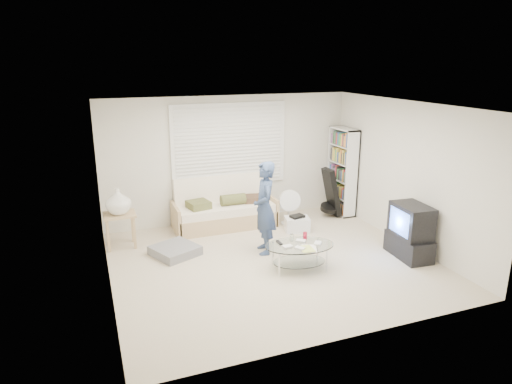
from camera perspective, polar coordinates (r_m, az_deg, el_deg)
name	(u,v)px	position (r m, az deg, el deg)	size (l,w,h in m)	color
ground	(272,262)	(7.48, 2.04, -8.74)	(5.00, 5.00, 0.00)	#B6A68D
room_shell	(262,158)	(7.38, 0.72, 4.30)	(5.02, 4.52, 2.51)	silver
window_blinds	(230,145)	(8.99, -3.31, 5.92)	(2.32, 0.08, 1.62)	silver
futon_sofa	(224,211)	(8.92, -3.99, -2.35)	(1.98, 0.80, 0.97)	tan
grey_floor_pillow	(175,250)	(7.83, -10.08, -7.21)	(0.67, 0.67, 0.15)	slate
side_table	(118,204)	(8.12, -16.83, -1.41)	(0.54, 0.43, 1.07)	tan
bookshelf	(342,171)	(9.70, 10.71, 2.55)	(0.29, 0.76, 1.81)	white
guitar_case	(331,196)	(9.53, 9.36, -0.47)	(0.39, 0.38, 1.01)	black
floor_fan	(289,204)	(9.00, 4.11, -1.52)	(0.44, 0.29, 0.71)	white
storage_bin	(297,224)	(8.74, 5.15, -3.98)	(0.52, 0.41, 0.32)	white
tv_unit	(410,232)	(7.91, 18.71, -4.76)	(0.51, 0.86, 0.90)	black
coffee_table	(300,249)	(7.15, 5.48, -7.14)	(1.18, 0.85, 0.52)	silver
standing_person	(265,208)	(7.57, 1.07, -2.01)	(0.57, 0.38, 1.57)	navy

